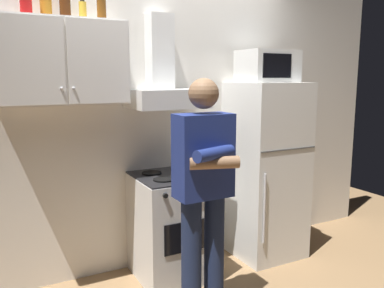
# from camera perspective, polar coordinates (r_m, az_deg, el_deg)

# --- Properties ---
(ground_plane) EXTENTS (7.00, 7.00, 0.00)m
(ground_plane) POSITION_cam_1_polar(r_m,az_deg,el_deg) (3.38, 0.00, -19.62)
(ground_plane) COLOR olive
(back_wall_tiled) EXTENTS (4.80, 0.10, 2.70)m
(back_wall_tiled) POSITION_cam_1_polar(r_m,az_deg,el_deg) (3.50, -4.61, 4.66)
(back_wall_tiled) COLOR silver
(back_wall_tiled) RESTS_ON ground_plane
(upper_cabinet) EXTENTS (0.90, 0.37, 0.60)m
(upper_cabinet) POSITION_cam_1_polar(r_m,az_deg,el_deg) (3.03, -18.14, 11.05)
(upper_cabinet) COLOR white
(stove_oven) EXTENTS (0.60, 0.62, 0.87)m
(stove_oven) POSITION_cam_1_polar(r_m,az_deg,el_deg) (3.38, -2.78, -11.53)
(stove_oven) COLOR silver
(stove_oven) RESTS_ON ground_plane
(range_hood) EXTENTS (0.60, 0.44, 0.75)m
(range_hood) POSITION_cam_1_polar(r_m,az_deg,el_deg) (3.27, -3.90, 8.66)
(range_hood) COLOR white
(refrigerator) EXTENTS (0.60, 0.62, 1.60)m
(refrigerator) POSITION_cam_1_polar(r_m,az_deg,el_deg) (3.75, 10.44, -3.66)
(refrigerator) COLOR white
(refrigerator) RESTS_ON ground_plane
(microwave) EXTENTS (0.48, 0.37, 0.28)m
(microwave) POSITION_cam_1_polar(r_m,az_deg,el_deg) (3.67, 10.71, 10.84)
(microwave) COLOR silver
(microwave) RESTS_ON refrigerator
(person_standing) EXTENTS (0.38, 0.33, 1.64)m
(person_standing) POSITION_cam_1_polar(r_m,az_deg,el_deg) (2.69, 1.68, -6.51)
(person_standing) COLOR #192342
(person_standing) RESTS_ON ground_plane
(cooking_pot) EXTENTS (0.27, 0.17, 0.11)m
(cooking_pot) POSITION_cam_1_polar(r_m,az_deg,el_deg) (3.18, 0.18, -3.43)
(cooking_pot) COLOR #B7BABF
(cooking_pot) RESTS_ON stove_oven
(bottle_beer_brown) EXTENTS (0.07, 0.07, 0.26)m
(bottle_beer_brown) POSITION_cam_1_polar(r_m,az_deg,el_deg) (3.11, -12.81, 19.05)
(bottle_beer_brown) COLOR brown
(bottle_beer_brown) RESTS_ON upper_cabinet
(bottle_spice_jar) EXTENTS (0.05, 0.05, 0.15)m
(bottle_spice_jar) POSITION_cam_1_polar(r_m,az_deg,el_deg) (3.14, -15.32, 17.86)
(bottle_spice_jar) COLOR gold
(bottle_spice_jar) RESTS_ON upper_cabinet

